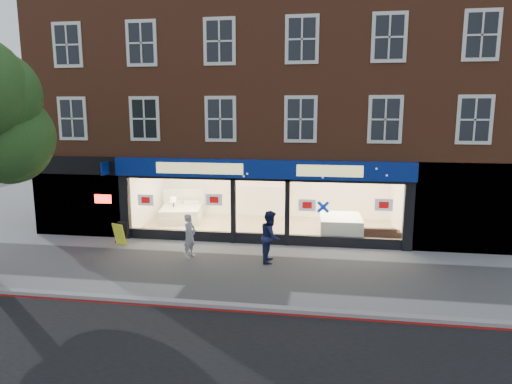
% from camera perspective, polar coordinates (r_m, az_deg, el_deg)
% --- Properties ---
extents(ground, '(120.00, 120.00, 0.00)m').
position_cam_1_polar(ground, '(15.03, -1.21, -9.74)').
color(ground, gray).
rests_on(ground, ground).
extents(kerb_line, '(60.00, 0.10, 0.01)m').
position_cam_1_polar(kerb_line, '(12.21, -3.85, -14.59)').
color(kerb_line, '#8C0A07').
rests_on(kerb_line, ground).
extents(kerb_stone, '(60.00, 0.25, 0.12)m').
position_cam_1_polar(kerb_stone, '(12.37, -3.64, -13.98)').
color(kerb_stone, gray).
rests_on(kerb_stone, ground).
extents(showroom_floor, '(11.00, 4.50, 0.10)m').
position_cam_1_polar(showroom_floor, '(19.98, 1.43, -4.54)').
color(showroom_floor, tan).
rests_on(showroom_floor, ground).
extents(building, '(19.00, 8.26, 10.30)m').
position_cam_1_polar(building, '(21.06, 2.09, 14.38)').
color(building, brown).
rests_on(building, ground).
extents(display_bed, '(2.28, 2.59, 1.29)m').
position_cam_1_polar(display_bed, '(21.38, -9.29, -2.55)').
color(display_bed, silver).
rests_on(display_bed, showroom_floor).
extents(bedside_table, '(0.47, 0.47, 0.55)m').
position_cam_1_polar(bedside_table, '(21.30, -10.24, -2.86)').
color(bedside_table, brown).
rests_on(bedside_table, showroom_floor).
extents(mattress_stack, '(1.70, 2.12, 0.81)m').
position_cam_1_polar(mattress_stack, '(18.78, 10.50, -4.22)').
color(mattress_stack, white).
rests_on(mattress_stack, showroom_floor).
extents(sofa, '(1.68, 0.70, 0.49)m').
position_cam_1_polar(sofa, '(18.76, 15.09, -4.94)').
color(sofa, black).
rests_on(sofa, showroom_floor).
extents(a_board, '(0.66, 0.55, 0.86)m').
position_cam_1_polar(a_board, '(18.42, -16.59, -5.00)').
color(a_board, yellow).
rests_on(a_board, ground).
extents(pedestrian_grey, '(0.53, 0.66, 1.55)m').
position_cam_1_polar(pedestrian_grey, '(16.21, -8.30, -5.47)').
color(pedestrian_grey, '#A6A7AD').
rests_on(pedestrian_grey, ground).
extents(pedestrian_blue, '(0.70, 0.88, 1.78)m').
position_cam_1_polar(pedestrian_blue, '(15.57, 1.85, -5.58)').
color(pedestrian_blue, '#191F47').
rests_on(pedestrian_blue, ground).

